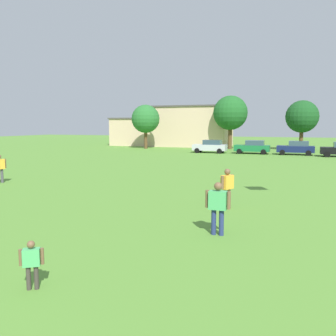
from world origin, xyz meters
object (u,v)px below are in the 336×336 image
object	(u,v)px
bystander_midfield	(227,185)
parked_car_silver_0	(210,146)
tree_center	(230,113)
tree_far_left	(146,119)
child_kite_flyer	(32,261)
parked_car_green_1	(253,147)
tree_far_right	(302,117)
adult_bystander	(218,204)
parked_car_navy_2	(296,148)

from	to	relation	value
bystander_midfield	parked_car_silver_0	bearing A→B (deg)	40.40
parked_car_silver_0	tree_center	size ratio (longest dim) A/B	0.54
parked_car_silver_0	tree_far_left	size ratio (longest dim) A/B	0.65
child_kite_flyer	parked_car_green_1	size ratio (longest dim) A/B	0.26
child_kite_flyer	parked_car_green_1	world-z (taller)	parked_car_green_1
bystander_midfield	tree_far_right	xyz separation A→B (m)	(3.40, 38.23, 3.71)
bystander_midfield	parked_car_silver_0	xyz separation A→B (m)	(-7.67, 29.98, -0.17)
adult_bystander	parked_car_navy_2	bearing A→B (deg)	-92.66
parked_car_green_1	tree_far_right	xyz separation A→B (m)	(5.74, 7.85, 3.87)
adult_bystander	tree_far_right	xyz separation A→B (m)	(2.99, 42.17, 3.69)
parked_car_navy_2	parked_car_silver_0	bearing A→B (deg)	2.27
tree_far_left	parked_car_green_1	bearing A→B (deg)	-15.36
bystander_midfield	parked_car_green_1	distance (m)	30.47
tree_center	tree_far_right	size ratio (longest dim) A/B	1.13
tree_far_left	tree_far_right	size ratio (longest dim) A/B	0.95
bystander_midfield	tree_far_right	size ratio (longest dim) A/B	0.25
adult_bystander	tree_far_left	xyz separation A→B (m)	(-19.32, 38.87, 3.45)
child_kite_flyer	adult_bystander	bearing A→B (deg)	29.01
parked_car_silver_0	parked_car_green_1	bearing A→B (deg)	-175.67
bystander_midfield	parked_car_green_1	xyz separation A→B (m)	(-2.34, 30.38, -0.17)
tree_center	adult_bystander	bearing A→B (deg)	-80.54
adult_bystander	tree_far_left	distance (m)	43.54
parked_car_green_1	bystander_midfield	bearing A→B (deg)	94.40
parked_car_green_1	parked_car_navy_2	world-z (taller)	same
parked_car_silver_0	parked_car_navy_2	bearing A→B (deg)	-177.73
adult_bystander	parked_car_silver_0	world-z (taller)	adult_bystander
child_kite_flyer	tree_far_left	xyz separation A→B (m)	(-16.31, 44.10, 3.83)
adult_bystander	tree_center	bearing A→B (deg)	-79.25
parked_car_green_1	tree_far_right	world-z (taller)	tree_far_right
parked_car_navy_2	tree_far_left	distance (m)	22.46
parked_car_green_1	tree_far_left	distance (m)	17.56
parked_car_green_1	adult_bystander	bearing A→B (deg)	94.59
bystander_midfield	tree_center	xyz separation A→B (m)	(-6.62, 38.28, 4.33)
tree_far_left	bystander_midfield	bearing A→B (deg)	-61.58
parked_car_green_1	tree_center	bearing A→B (deg)	-61.57
child_kite_flyer	tree_center	xyz separation A→B (m)	(-4.02, 47.46, 4.69)
parked_car_silver_0	parked_car_green_1	size ratio (longest dim) A/B	1.00
adult_bystander	parked_car_green_1	world-z (taller)	adult_bystander
parked_car_silver_0	tree_center	bearing A→B (deg)	-97.21
tree_far_left	adult_bystander	bearing A→B (deg)	-63.57
parked_car_silver_0	tree_center	xyz separation A→B (m)	(1.05, 8.31, 4.49)
parked_car_silver_0	bystander_midfield	bearing A→B (deg)	104.35
parked_car_silver_0	tree_far_right	distance (m)	14.34
adult_bystander	tree_far_right	world-z (taller)	tree_far_right
tree_far_left	tree_far_right	distance (m)	22.55
tree_far_left	tree_far_right	xyz separation A→B (m)	(22.31, 3.30, 0.24)
parked_car_silver_0	parked_car_navy_2	xyz separation A→B (m)	(10.46, 0.41, 0.00)
adult_bystander	parked_car_green_1	xyz separation A→B (m)	(-2.75, 34.32, -0.19)
bystander_midfield	tree_center	size ratio (longest dim) A/B	0.22
bystander_midfield	tree_far_left	distance (m)	39.87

